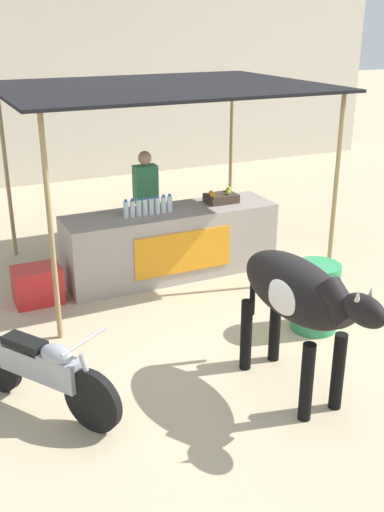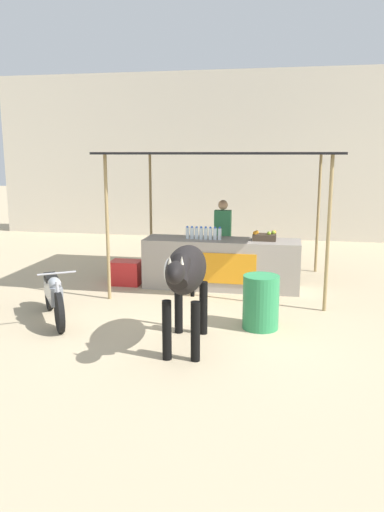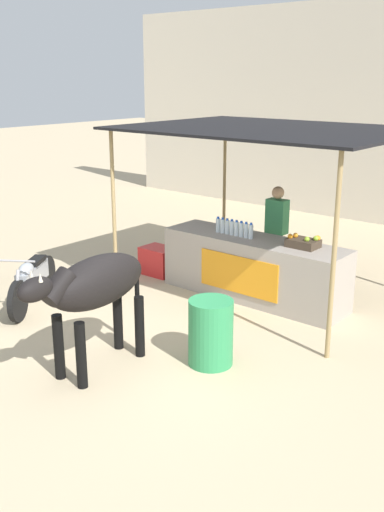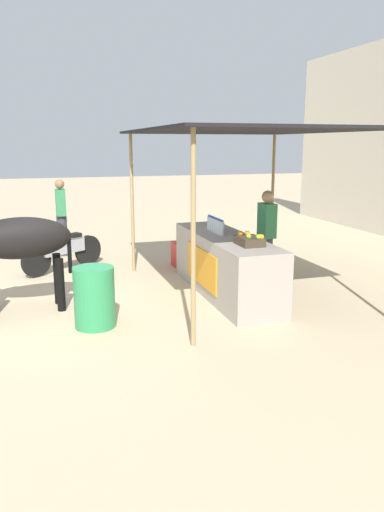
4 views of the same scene
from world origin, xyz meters
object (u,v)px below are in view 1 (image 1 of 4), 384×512
object	(u,v)px
fruit_crate	(221,197)
cooler_box	(37,285)
water_barrel	(315,297)
cow	(298,295)
stall_counter	(171,243)
motorcycle_parked	(43,370)
vendor_behind_counter	(146,204)

from	to	relation	value
fruit_crate	cooler_box	xyz separation A→B (m)	(-2.74, -0.15, -0.79)
water_barrel	cooler_box	bearing A→B (deg)	143.20
cow	stall_counter	bearing A→B (deg)	88.59
stall_counter	motorcycle_parked	xyz separation A→B (m)	(-2.33, -2.43, -0.05)
cow	motorcycle_parked	xyz separation A→B (m)	(-2.25, 0.72, -0.61)
cow	motorcycle_parked	distance (m)	2.44
vendor_behind_counter	motorcycle_parked	bearing A→B (deg)	-125.32
stall_counter	motorcycle_parked	distance (m)	3.37
stall_counter	fruit_crate	distance (m)	0.99
vendor_behind_counter	cooler_box	xyz separation A→B (m)	(-1.84, -0.85, -0.61)
stall_counter	cow	size ratio (longest dim) A/B	1.64
vendor_behind_counter	water_barrel	distance (m)	3.13
motorcycle_parked	water_barrel	bearing A→B (deg)	4.26
fruit_crate	motorcycle_parked	size ratio (longest dim) A/B	0.29
stall_counter	water_barrel	world-z (taller)	stall_counter
fruit_crate	cooler_box	distance (m)	2.85
stall_counter	fruit_crate	bearing A→B (deg)	3.95
vendor_behind_counter	motorcycle_parked	world-z (taller)	vendor_behind_counter
fruit_crate	cow	size ratio (longest dim) A/B	0.24
stall_counter	vendor_behind_counter	distance (m)	0.84
vendor_behind_counter	cooler_box	size ratio (longest dim) A/B	2.75
vendor_behind_counter	water_barrel	world-z (taller)	vendor_behind_counter
stall_counter	cooler_box	world-z (taller)	stall_counter
fruit_crate	motorcycle_parked	xyz separation A→B (m)	(-3.15, -2.49, -0.60)
stall_counter	cooler_box	bearing A→B (deg)	-177.10
fruit_crate	cow	bearing A→B (deg)	-105.61
stall_counter	fruit_crate	xyz separation A→B (m)	(0.82, 0.06, 0.55)
stall_counter	fruit_crate	world-z (taller)	fruit_crate
cooler_box	cow	distance (m)	3.65
water_barrel	vendor_behind_counter	bearing A→B (deg)	108.02
cooler_box	water_barrel	distance (m)	3.50
cow	vendor_behind_counter	bearing A→B (deg)	90.00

